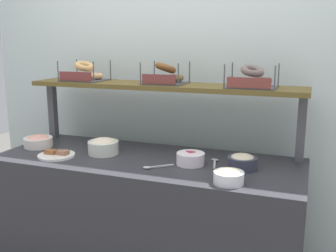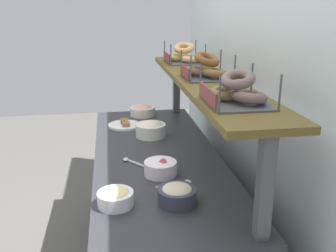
% 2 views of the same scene
% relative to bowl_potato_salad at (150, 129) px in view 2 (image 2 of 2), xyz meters
% --- Properties ---
extents(back_wall, '(3.06, 0.06, 2.40)m').
position_rel_bowl_potato_salad_xyz_m(back_wall, '(0.30, 0.55, 0.30)').
color(back_wall, silver).
rests_on(back_wall, ground_plane).
extents(deli_counter, '(1.86, 0.70, 0.85)m').
position_rel_bowl_potato_salad_xyz_m(deli_counter, '(0.30, 0.00, -0.48)').
color(deli_counter, '#2D2D33').
rests_on(deli_counter, ground_plane).
extents(shelf_riser_left, '(0.05, 0.05, 0.40)m').
position_rel_bowl_potato_salad_xyz_m(shelf_riser_left, '(-0.57, 0.27, 0.15)').
color(shelf_riser_left, '#4C4C51').
rests_on(shelf_riser_left, deli_counter).
extents(shelf_riser_right, '(0.05, 0.05, 0.40)m').
position_rel_bowl_potato_salad_xyz_m(shelf_riser_right, '(1.17, 0.27, 0.15)').
color(shelf_riser_right, '#4C4C51').
rests_on(shelf_riser_right, deli_counter).
extents(upper_shelf, '(1.82, 0.32, 0.03)m').
position_rel_bowl_potato_salad_xyz_m(upper_shelf, '(0.30, 0.27, 0.36)').
color(upper_shelf, brown).
rests_on(upper_shelf, shelf_riser_left).
extents(bowl_potato_salad, '(0.19, 0.19, 0.10)m').
position_rel_bowl_potato_salad_xyz_m(bowl_potato_salad, '(0.00, 0.00, 0.00)').
color(bowl_potato_salad, silver).
rests_on(bowl_potato_salad, deli_counter).
extents(bowl_lox_spread, '(0.19, 0.19, 0.08)m').
position_rel_bowl_potato_salad_xyz_m(bowl_lox_spread, '(-0.50, -0.00, -0.01)').
color(bowl_lox_spread, white).
rests_on(bowl_lox_spread, deli_counter).
extents(bowl_egg_salad, '(0.15, 0.15, 0.08)m').
position_rel_bowl_potato_salad_xyz_m(bowl_egg_salad, '(0.85, -0.24, -0.01)').
color(bowl_egg_salad, white).
rests_on(bowl_egg_salad, deli_counter).
extents(bowl_tuna_salad, '(0.17, 0.17, 0.09)m').
position_rel_bowl_potato_salad_xyz_m(bowl_tuna_salad, '(0.88, 0.02, -0.01)').
color(bowl_tuna_salad, '#343646').
rests_on(bowl_tuna_salad, deli_counter).
extents(bowl_beet_salad, '(0.16, 0.16, 0.08)m').
position_rel_bowl_potato_salad_xyz_m(bowl_beet_salad, '(0.58, -0.01, -0.01)').
color(bowl_beet_salad, white).
rests_on(bowl_beet_salad, deli_counter).
extents(serving_plate_white, '(0.23, 0.23, 0.04)m').
position_rel_bowl_potato_salad_xyz_m(serving_plate_white, '(-0.24, -0.15, -0.04)').
color(serving_plate_white, white).
rests_on(serving_plate_white, deli_counter).
extents(serving_spoon_near_plate, '(0.06, 0.17, 0.01)m').
position_rel_bowl_potato_salad_xyz_m(serving_spoon_near_plate, '(0.71, 0.06, -0.04)').
color(serving_spoon_near_plate, '#B7B7BC').
rests_on(serving_spoon_near_plate, deli_counter).
extents(serving_spoon_by_edge, '(0.15, 0.12, 0.01)m').
position_rel_bowl_potato_salad_xyz_m(serving_spoon_by_edge, '(0.41, -0.15, -0.04)').
color(serving_spoon_by_edge, '#B7B7BC').
rests_on(serving_spoon_by_edge, deli_counter).
extents(bagel_basket_plain, '(0.30, 0.25, 0.14)m').
position_rel_bowl_potato_salad_xyz_m(bagel_basket_plain, '(-0.28, 0.27, 0.42)').
color(bagel_basket_plain, '#4C4C51').
rests_on(bagel_basket_plain, upper_shelf).
extents(bagel_basket_cinnamon_raisin, '(0.28, 0.26, 0.15)m').
position_rel_bowl_potato_salad_xyz_m(bagel_basket_cinnamon_raisin, '(0.32, 0.27, 0.43)').
color(bagel_basket_cinnamon_raisin, '#4C4C51').
rests_on(bagel_basket_cinnamon_raisin, upper_shelf).
extents(bagel_basket_poppy, '(0.30, 0.26, 0.14)m').
position_rel_bowl_potato_salad_xyz_m(bagel_basket_poppy, '(0.87, 0.25, 0.42)').
color(bagel_basket_poppy, '#4C4C51').
rests_on(bagel_basket_poppy, upper_shelf).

